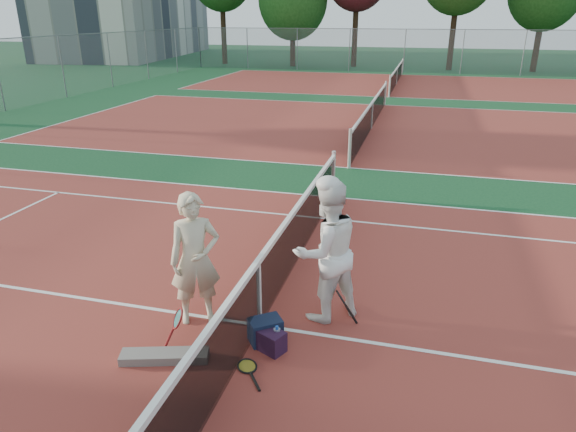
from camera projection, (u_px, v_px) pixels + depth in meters
The scene contains 17 objects.
ground at pixel (260, 326), 7.02m from camera, with size 130.00×130.00×0.00m, color #103D1F.
court_main at pixel (260, 326), 7.02m from camera, with size 23.77×10.97×0.01m, color maroon.
court_far_a at pixel (371, 128), 19.15m from camera, with size 23.77×10.97×0.01m, color maroon.
court_far_b at pixel (396, 84), 31.28m from camera, with size 23.77×10.97×0.01m, color maroon.
net_main at pixel (259, 293), 6.83m from camera, with size 0.10×10.98×1.02m, color black, non-canonical shape.
net_far_a at pixel (372, 115), 18.96m from camera, with size 0.10×10.98×1.02m, color black, non-canonical shape.
net_far_b at pixel (397, 76), 31.10m from camera, with size 0.10×10.98×1.02m, color black, non-canonical shape.
fence_back at pixel (405, 51), 37.02m from camera, with size 32.00×0.06×3.00m, color slate, non-canonical shape.
player_a at pixel (195, 259), 6.84m from camera, with size 0.68×0.44×1.85m, color beige.
player_b at pixel (326, 252), 6.90m from camera, with size 0.97×0.75×1.99m, color white.
racket_red at pixel (179, 329), 6.47m from camera, with size 0.30×0.27×0.55m, color maroon, non-canonical shape.
racket_black_held at pixel (341, 309), 6.93m from camera, with size 0.32×0.27×0.54m, color black, non-canonical shape.
racket_spare at pixel (247, 366), 6.19m from camera, with size 0.60×0.27×0.03m, color black, non-canonical shape.
sports_bag_navy at pixel (265, 330), 6.63m from camera, with size 0.41×0.28×0.33m, color black.
sports_bag_purple at pixel (271, 341), 6.45m from camera, with size 0.34×0.24×0.28m, color black.
net_cover_canvas at pixel (165, 356), 6.30m from camera, with size 1.07×0.25×0.11m, color #68635E.
water_bottle at pixel (277, 339), 6.48m from camera, with size 0.09×0.09×0.30m, color #C9E7FF.
Camera 1 is at (1.92, -5.68, 3.97)m, focal length 32.00 mm.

